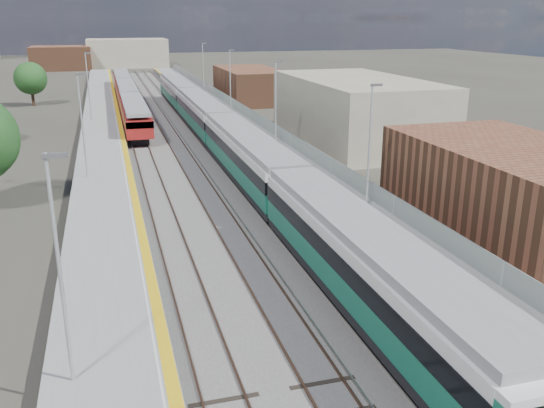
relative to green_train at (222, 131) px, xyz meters
name	(u,v)px	position (x,y,z in m)	size (l,w,h in m)	color
ground	(193,140)	(-1.50, 7.89, -2.33)	(320.00, 320.00, 0.00)	#47443A
ballast_bed	(169,137)	(-3.75, 10.39, -2.30)	(10.50, 155.00, 0.06)	#565451
tracks	(173,133)	(-3.15, 12.07, -2.23)	(8.96, 160.00, 0.17)	#4C3323
platform_right	(237,128)	(3.78, 10.39, -1.80)	(4.70, 155.00, 8.52)	slate
platform_left	(103,136)	(-10.55, 10.38, -1.82)	(4.30, 155.00, 8.52)	slate
buildings	(56,25)	(-19.62, 96.49, 8.37)	(72.00, 185.50, 40.00)	brown
green_train	(222,131)	(0.00, 0.00, 0.00)	(3.01, 83.69, 3.31)	black
red_train	(127,95)	(-7.00, 31.71, -0.35)	(2.65, 53.84, 3.35)	black
tree_c	(30,78)	(-20.04, 38.98, 1.58)	(4.59, 4.59, 6.22)	#382619
tree_d	(359,89)	(20.65, 15.72, 1.38)	(4.36, 4.36, 5.91)	#382619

